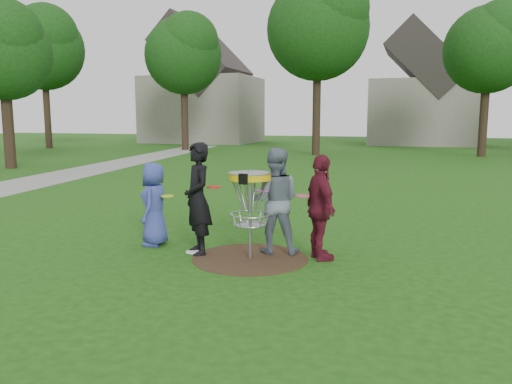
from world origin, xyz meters
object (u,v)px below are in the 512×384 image
(player_black, at_px, (198,199))
(player_grey, at_px, (275,201))
(disc_golf_basket, at_px, (250,194))
(player_blue, at_px, (154,204))
(player_maroon, at_px, (321,208))

(player_black, relative_size, player_grey, 1.05)
(player_black, relative_size, disc_golf_basket, 1.29)
(player_grey, bearing_deg, player_black, 9.00)
(player_blue, xyz_separation_m, player_grey, (2.08, 0.14, 0.14))
(player_blue, height_order, player_maroon, player_maroon)
(player_grey, relative_size, disc_golf_basket, 1.23)
(player_blue, relative_size, player_black, 0.80)
(player_blue, height_order, player_grey, player_grey)
(player_black, xyz_separation_m, disc_golf_basket, (0.89, -0.04, 0.13))
(player_grey, xyz_separation_m, disc_golf_basket, (-0.26, -0.46, 0.17))
(player_black, distance_m, disc_golf_basket, 0.90)
(player_blue, relative_size, player_grey, 0.84)
(player_blue, bearing_deg, player_maroon, 78.56)
(player_maroon, bearing_deg, disc_golf_basket, 73.78)
(player_grey, xyz_separation_m, player_maroon, (0.77, -0.18, -0.04))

